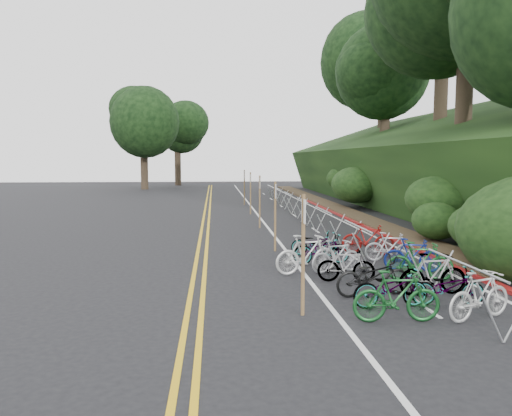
% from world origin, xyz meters
% --- Properties ---
extents(ground, '(120.00, 120.00, 0.00)m').
position_xyz_m(ground, '(0.00, 0.00, 0.00)').
color(ground, black).
rests_on(ground, ground).
extents(road_markings, '(7.47, 80.00, 0.01)m').
position_xyz_m(road_markings, '(0.63, 10.10, 0.00)').
color(road_markings, gold).
rests_on(road_markings, ground).
extents(red_curb, '(0.25, 28.00, 0.10)m').
position_xyz_m(red_curb, '(5.70, 12.00, 0.05)').
color(red_curb, maroon).
rests_on(red_curb, ground).
extents(embankment, '(14.30, 48.14, 9.11)m').
position_xyz_m(embankment, '(12.96, 19.04, 2.57)').
color(embankment, black).
rests_on(embankment, ground).
extents(tree_cluster, '(32.21, 53.85, 17.96)m').
position_xyz_m(tree_cluster, '(9.76, 22.04, 11.22)').
color(tree_cluster, '#2D2319').
rests_on(tree_cluster, ground).
extents(bike_rack_front, '(1.13, 3.27, 1.14)m').
position_xyz_m(bike_rack_front, '(3.59, -2.69, 0.85)').
color(bike_rack_front, '#9C9EA1').
rests_on(bike_rack_front, ground).
extents(bike_racks_rest, '(1.14, 23.00, 1.17)m').
position_xyz_m(bike_racks_rest, '(3.00, 13.00, 0.85)').
color(bike_racks_rest, '#9C9EA1').
rests_on(bike_racks_rest, ground).
extents(signpost_near, '(0.08, 0.40, 2.56)m').
position_xyz_m(signpost_near, '(0.29, -2.33, 1.46)').
color(signpost_near, brown).
rests_on(signpost_near, ground).
extents(signposts_rest, '(0.08, 18.40, 2.50)m').
position_xyz_m(signposts_rest, '(0.60, 14.00, 1.43)').
color(signposts_rest, brown).
rests_on(signposts_rest, ground).
extents(bike_front, '(0.99, 1.97, 1.14)m').
position_xyz_m(bike_front, '(1.06, 1.40, 0.57)').
color(bike_front, beige).
rests_on(bike_front, ground).
extents(bike_valet, '(3.38, 8.88, 1.08)m').
position_xyz_m(bike_valet, '(2.91, 0.31, 0.49)').
color(bike_valet, '#144C1E').
rests_on(bike_valet, ground).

